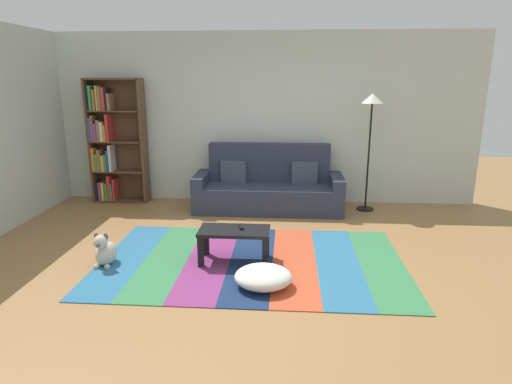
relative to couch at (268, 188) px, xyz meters
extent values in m
plane|color=#9E7042|center=(-0.09, -2.02, -0.34)|extent=(14.00, 14.00, 0.00)
cube|color=silver|center=(-0.09, 0.53, 1.01)|extent=(6.80, 0.10, 2.70)
cube|color=teal|center=(-1.55, -2.04, -0.33)|extent=(0.48, 2.09, 0.01)
cube|color=#387F4C|center=(-1.06, -2.04, -0.33)|extent=(0.48, 2.09, 0.01)
cube|color=#843370|center=(-0.58, -2.04, -0.33)|extent=(0.48, 2.09, 0.01)
cube|color=navy|center=(-0.10, -2.04, -0.33)|extent=(0.48, 2.09, 0.01)
cube|color=#C64C2D|center=(0.38, -2.04, -0.33)|extent=(0.48, 2.09, 0.01)
cube|color=teal|center=(0.86, -2.04, -0.33)|extent=(0.48, 2.09, 0.01)
cube|color=#387F4C|center=(1.35, -2.04, -0.33)|extent=(0.48, 2.09, 0.01)
cube|color=#2D3347|center=(0.00, -0.07, -0.14)|extent=(1.90, 0.80, 0.40)
cube|color=#2D3347|center=(0.00, 0.23, 0.36)|extent=(1.90, 0.20, 0.60)
cube|color=#2D3347|center=(-1.04, -0.07, -0.06)|extent=(0.18, 0.80, 0.56)
cube|color=#2D3347|center=(1.04, -0.07, -0.06)|extent=(0.18, 0.80, 0.56)
cube|color=#42475B|center=(-0.55, 0.11, 0.22)|extent=(0.42, 0.19, 0.36)
cube|color=#42475B|center=(0.55, 0.11, 0.22)|extent=(0.42, 0.19, 0.36)
cube|color=brown|center=(-2.89, 0.28, 0.66)|extent=(0.04, 0.28, 1.99)
cube|color=brown|center=(-2.03, 0.28, 0.66)|extent=(0.04, 0.28, 1.99)
cube|color=brown|center=(-2.46, 0.41, 0.66)|extent=(0.90, 0.01, 1.99)
cube|color=brown|center=(-2.46, 0.28, -0.32)|extent=(0.86, 0.28, 0.02)
cube|color=brown|center=(-2.46, 0.28, 0.17)|extent=(0.86, 0.28, 0.02)
cube|color=brown|center=(-2.46, 0.28, 0.66)|extent=(0.86, 0.28, 0.02)
cube|color=brown|center=(-2.46, 0.28, 1.15)|extent=(0.86, 0.28, 0.02)
cube|color=brown|center=(-2.46, 0.28, 1.64)|extent=(0.86, 0.28, 0.02)
cube|color=black|center=(-2.85, 0.24, -0.16)|extent=(0.05, 0.18, 0.30)
cube|color=purple|center=(-2.80, 0.23, -0.16)|extent=(0.04, 0.16, 0.30)
cube|color=gold|center=(-2.74, 0.28, -0.16)|extent=(0.05, 0.26, 0.30)
cube|color=green|center=(-2.69, 0.24, -0.17)|extent=(0.04, 0.18, 0.28)
cube|color=red|center=(-2.64, 0.24, -0.10)|extent=(0.05, 0.18, 0.41)
cube|color=green|center=(-2.59, 0.28, -0.17)|extent=(0.03, 0.26, 0.28)
cube|color=red|center=(-2.56, 0.27, -0.13)|extent=(0.03, 0.24, 0.36)
cube|color=orange|center=(-2.85, 0.23, 0.37)|extent=(0.04, 0.16, 0.38)
cube|color=green|center=(-2.81, 0.28, 0.32)|extent=(0.04, 0.26, 0.29)
cube|color=#8C6647|center=(-2.76, 0.27, 0.36)|extent=(0.05, 0.26, 0.35)
cube|color=gold|center=(-2.70, 0.26, 0.31)|extent=(0.05, 0.23, 0.26)
cube|color=green|center=(-2.66, 0.27, 0.32)|extent=(0.03, 0.24, 0.28)
cube|color=#334CB2|center=(-2.62, 0.26, 0.35)|extent=(0.03, 0.24, 0.35)
cube|color=silver|center=(-2.57, 0.26, 0.40)|extent=(0.04, 0.22, 0.43)
cube|color=#334CB2|center=(-2.86, 0.25, 0.86)|extent=(0.03, 0.21, 0.38)
cube|color=#8C6647|center=(-2.82, 0.23, 0.87)|extent=(0.03, 0.16, 0.41)
cube|color=purple|center=(-2.78, 0.25, 0.81)|extent=(0.04, 0.21, 0.29)
cube|color=#8C6647|center=(-2.73, 0.25, 0.84)|extent=(0.05, 0.21, 0.34)
cube|color=silver|center=(-2.68, 0.24, 0.82)|extent=(0.05, 0.19, 0.31)
cube|color=orange|center=(-2.63, 0.27, 0.80)|extent=(0.04, 0.25, 0.27)
cube|color=red|center=(-2.58, 0.28, 0.89)|extent=(0.04, 0.26, 0.43)
cube|color=black|center=(-2.86, 0.26, 1.36)|extent=(0.04, 0.22, 0.40)
cube|color=green|center=(-2.81, 0.23, 1.35)|extent=(0.04, 0.17, 0.38)
cube|color=#8C6647|center=(-2.75, 0.27, 1.32)|extent=(0.04, 0.25, 0.32)
cube|color=gold|center=(-2.70, 0.24, 1.35)|extent=(0.03, 0.18, 0.38)
cube|color=#8C6647|center=(-2.66, 0.27, 1.34)|extent=(0.04, 0.25, 0.37)
cube|color=red|center=(-2.60, 0.25, 1.34)|extent=(0.05, 0.20, 0.35)
cube|color=black|center=(-2.56, 0.25, 1.33)|extent=(0.03, 0.21, 0.34)
cube|color=#8C6647|center=(-2.51, 0.27, 1.29)|extent=(0.04, 0.25, 0.26)
cube|color=black|center=(-0.29, -2.06, 0.03)|extent=(0.78, 0.41, 0.04)
cube|color=black|center=(-0.63, -2.22, -0.16)|extent=(0.06, 0.06, 0.34)
cube|color=black|center=(0.06, -2.22, -0.16)|extent=(0.06, 0.06, 0.34)
cube|color=black|center=(-0.63, -1.90, -0.16)|extent=(0.06, 0.06, 0.34)
cube|color=black|center=(0.06, -1.90, -0.16)|extent=(0.06, 0.06, 0.34)
ellipsoid|color=white|center=(0.07, -2.64, -0.22)|extent=(0.57, 0.51, 0.20)
ellipsoid|color=beige|center=(-1.69, -2.22, -0.21)|extent=(0.22, 0.30, 0.26)
sphere|color=beige|center=(-1.69, -2.33, -0.03)|extent=(0.15, 0.15, 0.15)
ellipsoid|color=#5B5750|center=(-1.69, -2.39, -0.04)|extent=(0.06, 0.07, 0.05)
ellipsoid|color=#5B5750|center=(-1.74, -2.31, 0.02)|extent=(0.05, 0.04, 0.08)
ellipsoid|color=#5B5750|center=(-1.64, -2.31, 0.02)|extent=(0.05, 0.04, 0.08)
sphere|color=beige|center=(-1.75, -2.36, -0.31)|extent=(0.06, 0.06, 0.06)
sphere|color=beige|center=(-1.63, -2.36, -0.31)|extent=(0.06, 0.06, 0.06)
cylinder|color=black|center=(1.51, 0.06, -0.32)|extent=(0.26, 0.26, 0.02)
cylinder|color=black|center=(1.51, 0.06, 0.49)|extent=(0.03, 0.03, 1.61)
cone|color=white|center=(1.51, 0.06, 1.37)|extent=(0.32, 0.32, 0.14)
cube|color=black|center=(-0.22, -2.00, 0.06)|extent=(0.08, 0.16, 0.02)
camera|label=1|loc=(0.28, -6.51, 1.67)|focal=30.35mm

